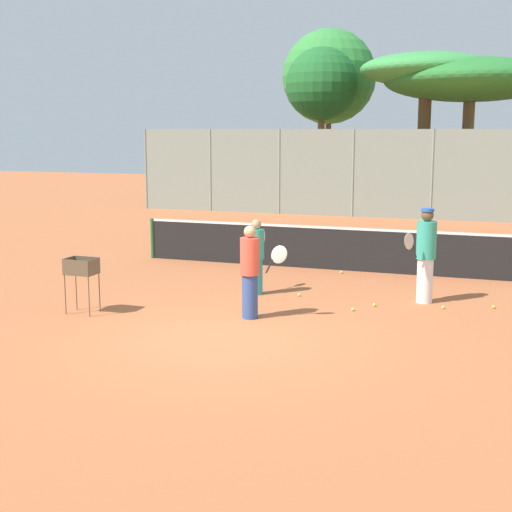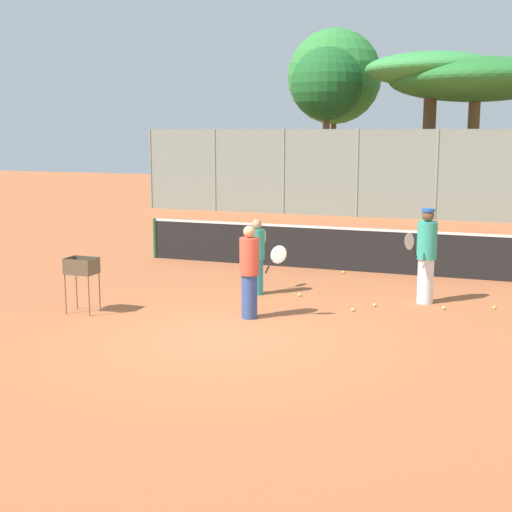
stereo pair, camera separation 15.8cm
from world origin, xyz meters
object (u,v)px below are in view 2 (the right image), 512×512
at_px(player_yellow_shirt, 426,255).
at_px(ball_cart, 82,271).
at_px(player_white_outfit, 257,256).
at_px(player_red_cap, 250,271).
at_px(tennis_net, 323,247).

height_order(player_yellow_shirt, ball_cart, player_yellow_shirt).
bearing_deg(ball_cart, player_white_outfit, 45.38).
height_order(player_red_cap, ball_cart, player_red_cap).
bearing_deg(player_red_cap, player_yellow_shirt, 30.91).
bearing_deg(player_yellow_shirt, ball_cart, -33.89).
height_order(tennis_net, player_red_cap, player_red_cap).
bearing_deg(player_yellow_shirt, player_red_cap, -21.99).
xyz_separation_m(player_white_outfit, player_yellow_shirt, (3.40, 0.41, 0.16)).
distance_m(tennis_net, player_white_outfit, 3.20).
xyz_separation_m(player_yellow_shirt, ball_cart, (-5.94, -2.99, -0.17)).
distance_m(player_yellow_shirt, ball_cart, 6.66).
bearing_deg(player_red_cap, tennis_net, 81.78).
height_order(player_red_cap, player_yellow_shirt, player_yellow_shirt).
distance_m(player_red_cap, ball_cart, 3.17).
relative_size(player_white_outfit, ball_cart, 1.51).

